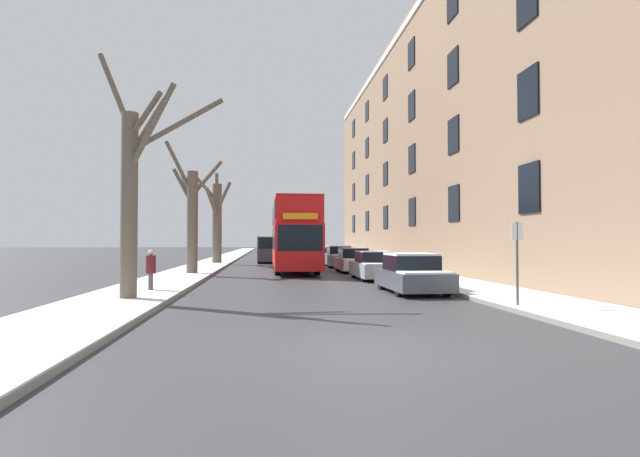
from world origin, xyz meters
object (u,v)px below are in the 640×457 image
object	(u,v)px
parked_car_1	(375,266)
bare_tree_left_2	(217,218)
double_decker_bus	(294,232)
parked_car_4	(329,256)
oncoming_van	(269,249)
parked_car_3	(339,257)
bare_tree_left_1	(192,215)
street_sign_post	(517,260)
bare_tree_left_0	(133,187)
pedestrian_left_sidewalk	(151,270)
parked_car_0	(412,274)
parked_car_2	(353,261)

from	to	relation	value
parked_car_1	bare_tree_left_2	bearing A→B (deg)	118.71
bare_tree_left_2	double_decker_bus	bearing A→B (deg)	-60.02
parked_car_4	oncoming_van	world-z (taller)	oncoming_van
parked_car_3	oncoming_van	xyz separation A→B (m)	(-5.01, 7.98, 0.51)
bare_tree_left_1	oncoming_van	world-z (taller)	bare_tree_left_1
parked_car_4	street_sign_post	xyz separation A→B (m)	(1.39, -29.17, 0.71)
bare_tree_left_0	pedestrian_left_sidewalk	size ratio (longest dim) A/B	5.06
pedestrian_left_sidewalk	street_sign_post	size ratio (longest dim) A/B	0.66
bare_tree_left_0	parked_car_1	distance (m)	12.82
bare_tree_left_1	oncoming_van	xyz separation A→B (m)	(4.33, 16.32, -2.06)
bare_tree_left_2	parked_car_3	world-z (taller)	bare_tree_left_2
bare_tree_left_0	parked_car_0	distance (m)	9.96
street_sign_post	parked_car_4	bearing A→B (deg)	92.73
bare_tree_left_0	street_sign_post	xyz separation A→B (m)	(10.70, -2.94, -2.15)
bare_tree_left_0	parked_car_2	xyz separation A→B (m)	(9.31, 14.33, -2.85)
oncoming_van	pedestrian_left_sidewalk	xyz separation A→B (m)	(-4.33, -25.93, -0.37)
bare_tree_left_0	parked_car_3	bearing A→B (deg)	65.52
parked_car_0	parked_car_2	size ratio (longest dim) A/B	1.06
bare_tree_left_0	bare_tree_left_1	size ratio (longest dim) A/B	1.08
parked_car_2	parked_car_1	bearing A→B (deg)	-90.00
parked_car_1	street_sign_post	xyz separation A→B (m)	(1.39, -11.27, 0.72)
parked_car_0	parked_car_4	distance (m)	24.14
bare_tree_left_1	double_decker_bus	xyz separation A→B (m)	(5.77, 3.26, -0.85)
double_decker_bus	pedestrian_left_sidewalk	world-z (taller)	double_decker_bus
bare_tree_left_0	bare_tree_left_1	distance (m)	12.11
parked_car_0	parked_car_4	size ratio (longest dim) A/B	0.95
street_sign_post	pedestrian_left_sidewalk	bearing A→B (deg)	153.06
parked_car_2	parked_car_3	size ratio (longest dim) A/B	0.96
parked_car_2	bare_tree_left_2	bearing A→B (deg)	130.33
parked_car_0	parked_car_3	world-z (taller)	parked_car_3
parked_car_0	parked_car_2	distance (m)	12.24
bare_tree_left_1	double_decker_bus	bearing A→B (deg)	29.46
pedestrian_left_sidewalk	parked_car_1	bearing A→B (deg)	109.80
bare_tree_left_0	oncoming_van	bearing A→B (deg)	81.39
parked_car_1	pedestrian_left_sidewalk	distance (m)	11.00
bare_tree_left_0	parked_car_3	world-z (taller)	bare_tree_left_0
parked_car_2	parked_car_4	bearing A→B (deg)	90.00
parked_car_2	parked_car_3	world-z (taller)	parked_car_3
pedestrian_left_sidewalk	street_sign_post	distance (m)	12.04
parked_car_4	pedestrian_left_sidewalk	size ratio (longest dim) A/B	2.81
parked_car_1	parked_car_3	world-z (taller)	parked_car_3
parked_car_2	oncoming_van	size ratio (longest dim) A/B	0.69
bare_tree_left_0	parked_car_1	xyz separation A→B (m)	(9.31, 8.32, -2.88)
bare_tree_left_0	bare_tree_left_2	world-z (taller)	bare_tree_left_0
parked_car_1	parked_car_3	distance (m)	12.13
parked_car_2	pedestrian_left_sidewalk	size ratio (longest dim) A/B	2.52
parked_car_1	pedestrian_left_sidewalk	size ratio (longest dim) A/B	2.64
bare_tree_left_1	street_sign_post	world-z (taller)	bare_tree_left_1
bare_tree_left_1	parked_car_0	world-z (taller)	bare_tree_left_1
bare_tree_left_0	bare_tree_left_2	bearing A→B (deg)	89.93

